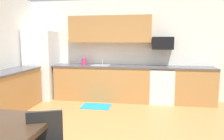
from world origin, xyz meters
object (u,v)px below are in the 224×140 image
microwave (163,43)px  kettle (84,62)px  refrigerator (42,65)px  oven_range (161,85)px

microwave → kettle: (-2.09, -0.05, -0.51)m
microwave → kettle: bearing=-178.6°
refrigerator → microwave: 3.33m
microwave → oven_range: bearing=-90.0°
refrigerator → kettle: refrigerator is taller
oven_range → microwave: (0.00, 0.10, 1.08)m
oven_range → kettle: kettle is taller
refrigerator → kettle: 1.19m
oven_range → refrigerator: bearing=-178.6°
microwave → kettle: microwave is taller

